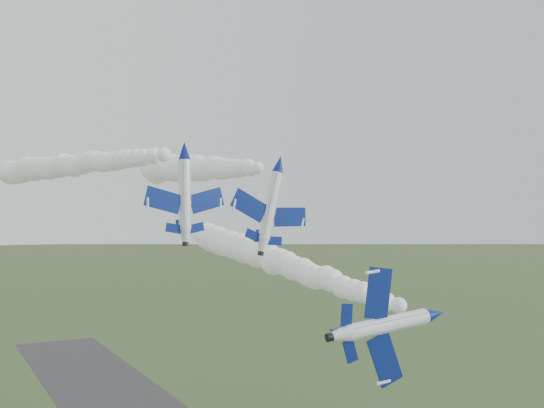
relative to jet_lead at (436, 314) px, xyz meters
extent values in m
cylinder|color=white|center=(-0.04, 0.12, -0.01)|extent=(2.58, 9.08, 1.77)
cone|color=navy|center=(-0.56, -5.51, -0.01)|extent=(1.97, 2.50, 1.77)
cone|color=white|center=(0.46, 5.53, -0.01)|extent=(1.94, 2.07, 1.77)
cylinder|color=black|center=(0.56, 6.59, -0.01)|extent=(0.95, 0.72, 0.89)
ellipsoid|color=black|center=(0.34, -2.23, 0.06)|extent=(1.46, 3.16, 1.18)
cube|color=navy|center=(-0.47, 1.01, 3.15)|extent=(0.93, 2.61, 4.89)
cube|color=navy|center=(0.23, 0.95, -3.20)|extent=(0.93, 2.61, 4.89)
cube|color=navy|center=(0.18, 4.59, 1.69)|extent=(0.45, 1.20, 2.13)
cube|color=navy|center=(0.56, 4.56, -1.70)|extent=(0.45, 1.20, 2.13)
cube|color=navy|center=(1.72, 4.19, 0.15)|extent=(2.49, 1.91, 0.39)
cylinder|color=white|center=(-18.56, 21.49, 17.61)|extent=(2.38, 8.13, 1.45)
cone|color=navy|center=(-17.97, 16.47, 17.61)|extent=(1.69, 2.25, 1.45)
cone|color=white|center=(-19.13, 26.33, 17.61)|extent=(1.64, 1.88, 1.45)
cylinder|color=black|center=(-19.24, 27.27, 17.61)|extent=(0.80, 0.65, 0.74)
ellipsoid|color=black|center=(-18.33, 19.44, 18.15)|extent=(1.28, 2.84, 0.97)
cube|color=navy|center=(-21.49, 21.92, 17.42)|extent=(4.63, 2.79, 0.20)
cube|color=navy|center=(-15.81, 22.58, 17.51)|extent=(4.63, 2.79, 0.20)
cube|color=navy|center=(-20.55, 25.30, 17.59)|extent=(2.02, 1.27, 0.13)
cube|color=navy|center=(-17.51, 25.65, 17.63)|extent=(2.02, 1.27, 0.13)
cube|color=navy|center=(-19.02, 25.24, 18.85)|extent=(0.32, 1.53, 2.10)
cylinder|color=white|center=(-5.02, 22.75, 16.72)|extent=(1.93, 8.69, 1.86)
cone|color=navy|center=(-4.98, 17.28, 16.72)|extent=(1.88, 2.29, 1.86)
cone|color=white|center=(-5.06, 28.01, 16.72)|extent=(1.88, 1.87, 1.86)
cylinder|color=black|center=(-5.07, 29.04, 16.72)|extent=(0.95, 0.63, 0.94)
ellipsoid|color=black|center=(-4.87, 20.52, 17.28)|extent=(1.27, 2.98, 1.24)
cube|color=navy|center=(-8.07, 23.55, 17.28)|extent=(4.67, 2.51, 1.23)
cube|color=navy|center=(-2.05, 23.60, 15.86)|extent=(4.67, 2.51, 1.23)
cube|color=navy|center=(-6.66, 27.07, 17.10)|extent=(2.04, 1.15, 0.57)
cube|color=navy|center=(-3.45, 27.10, 16.34)|extent=(2.04, 1.15, 0.57)
cube|color=navy|center=(-4.74, 26.84, 18.02)|extent=(0.66, 1.66, 2.24)
camera|label=1|loc=(-44.29, -45.10, 9.45)|focal=40.00mm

